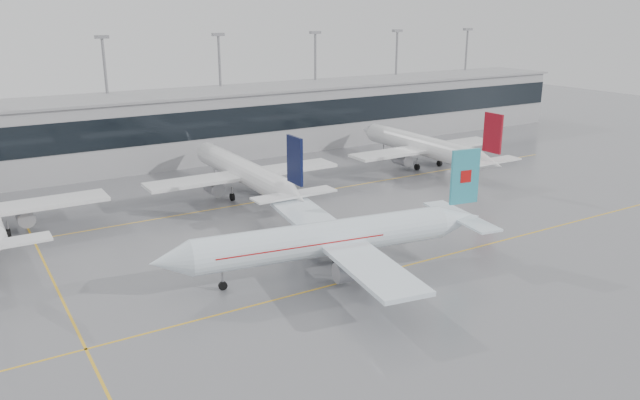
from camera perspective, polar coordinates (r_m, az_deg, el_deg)
ground at (r=67.14m, az=5.38°, el=-6.65°), size 320.00×320.00×0.00m
taxi_line_main at (r=67.14m, az=5.38°, el=-6.64°), size 120.00×0.25×0.01m
taxi_line_north at (r=91.37m, az=-5.89°, el=-0.19°), size 120.00×0.25×0.01m
taxi_line_cross at (r=69.77m, az=-23.10°, el=-7.07°), size 0.25×60.00×0.01m
terminal at (r=118.93m, az=-12.74°, el=6.47°), size 180.00×15.00×12.00m
terminal_glass at (r=111.64m, az=-11.50°, el=6.67°), size 180.00×0.20×5.00m
terminal_roof at (r=118.00m, az=-12.93°, el=9.43°), size 182.00×16.00×0.40m
light_masts at (r=123.53m, az=-13.89°, el=10.22°), size 156.40×1.00×22.60m
air_canada_jet at (r=65.88m, az=1.41°, el=-3.46°), size 37.73×30.75×11.99m
parked_jet_c at (r=93.59m, az=-6.94°, el=2.55°), size 29.64×36.96×11.72m
parked_jet_d at (r=112.21m, az=9.56°, el=4.85°), size 29.64×36.96×11.72m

